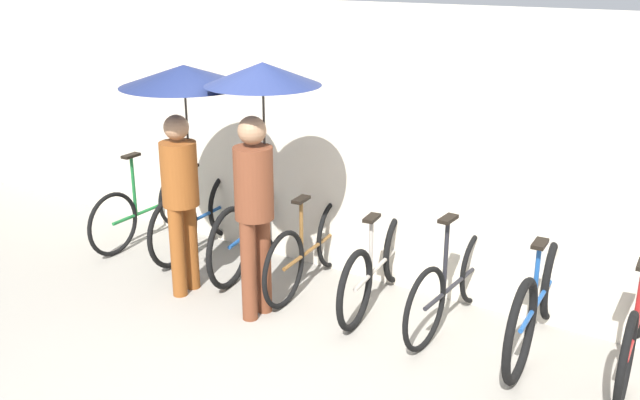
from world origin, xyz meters
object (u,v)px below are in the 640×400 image
(parked_bicycle_0, at_px, (148,207))
(pedestrian_center, at_px, (259,126))
(parked_bicycle_3, at_px, (311,247))
(parked_bicycle_4, at_px, (378,264))
(parked_bicycle_6, at_px, (539,299))
(parked_bicycle_1, at_px, (203,214))
(parked_bicycle_5, at_px, (454,282))
(pedestrian_leading, at_px, (183,112))
(parked_bicycle_2, at_px, (256,226))
(parked_bicycle_7, at_px, (637,324))

(parked_bicycle_0, bearing_deg, pedestrian_center, -110.37)
(parked_bicycle_0, bearing_deg, parked_bicycle_3, -92.20)
(parked_bicycle_4, height_order, parked_bicycle_6, parked_bicycle_4)
(parked_bicycle_1, relative_size, parked_bicycle_3, 1.02)
(parked_bicycle_5, distance_m, pedestrian_center, 2.02)
(parked_bicycle_3, height_order, pedestrian_leading, pedestrian_leading)
(parked_bicycle_6, bearing_deg, pedestrian_center, 104.76)
(pedestrian_center, bearing_deg, pedestrian_leading, -176.40)
(parked_bicycle_5, height_order, parked_bicycle_6, parked_bicycle_5)
(parked_bicycle_3, bearing_deg, parked_bicycle_2, 77.43)
(parked_bicycle_0, height_order, parked_bicycle_4, parked_bicycle_4)
(parked_bicycle_4, relative_size, parked_bicycle_6, 0.90)
(parked_bicycle_0, bearing_deg, parked_bicycle_5, -91.97)
(parked_bicycle_4, height_order, pedestrian_center, pedestrian_center)
(parked_bicycle_3, height_order, parked_bicycle_7, parked_bicycle_3)
(parked_bicycle_0, height_order, parked_bicycle_1, parked_bicycle_1)
(parked_bicycle_4, relative_size, pedestrian_leading, 0.83)
(parked_bicycle_2, height_order, parked_bicycle_5, parked_bicycle_5)
(parked_bicycle_0, relative_size, parked_bicycle_1, 0.98)
(parked_bicycle_1, distance_m, parked_bicycle_2, 0.70)
(parked_bicycle_1, xyz_separation_m, parked_bicycle_7, (4.17, -0.01, -0.03))
(parked_bicycle_6, distance_m, parked_bicycle_7, 0.70)
(parked_bicycle_5, bearing_deg, parked_bicycle_6, -86.68)
(parked_bicycle_1, xyz_separation_m, parked_bicycle_2, (0.69, -0.01, 0.01))
(parked_bicycle_6, bearing_deg, parked_bicycle_7, -87.75)
(parked_bicycle_4, xyz_separation_m, pedestrian_leading, (-1.57, -0.65, 1.28))
(parked_bicycle_4, xyz_separation_m, parked_bicycle_5, (0.70, -0.00, 0.01))
(parked_bicycle_3, bearing_deg, parked_bicycle_4, -94.63)
(parked_bicycle_5, height_order, parked_bicycle_7, parked_bicycle_5)
(parked_bicycle_1, relative_size, parked_bicycle_2, 0.93)
(pedestrian_center, bearing_deg, parked_bicycle_3, 91.99)
(parked_bicycle_3, relative_size, parked_bicycle_7, 0.95)
(pedestrian_leading, bearing_deg, parked_bicycle_1, 121.81)
(parked_bicycle_2, relative_size, pedestrian_center, 0.86)
(parked_bicycle_2, relative_size, parked_bicycle_6, 0.97)
(parked_bicycle_7, bearing_deg, parked_bicycle_1, 86.84)
(parked_bicycle_7, bearing_deg, parked_bicycle_4, 89.10)
(parked_bicycle_6, height_order, parked_bicycle_7, parked_bicycle_6)
(parked_bicycle_1, distance_m, pedestrian_center, 1.99)
(parked_bicycle_0, distance_m, parked_bicycle_6, 4.17)
(parked_bicycle_3, relative_size, parked_bicycle_4, 0.98)
(parked_bicycle_3, distance_m, pedestrian_center, 1.43)
(parked_bicycle_4, distance_m, pedestrian_leading, 2.13)
(parked_bicycle_4, height_order, parked_bicycle_7, parked_bicycle_4)
(parked_bicycle_0, xyz_separation_m, pedestrian_center, (2.04, -0.68, 1.26))
(parked_bicycle_4, distance_m, parked_bicycle_6, 1.39)
(parked_bicycle_4, xyz_separation_m, pedestrian_center, (-0.74, -0.68, 1.27))
(parked_bicycle_1, xyz_separation_m, pedestrian_center, (1.35, -0.77, 1.24))
(parked_bicycle_3, xyz_separation_m, parked_bicycle_5, (1.39, 0.01, -0.00))
(parked_bicycle_4, bearing_deg, parked_bicycle_7, -94.78)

